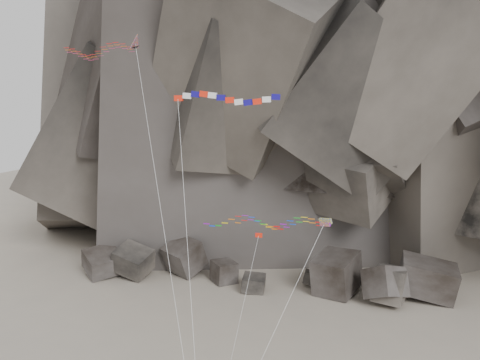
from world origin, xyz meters
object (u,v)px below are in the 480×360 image
(banner_kite, at_px, (226,100))
(pennant_kite, at_px, (250,272))
(parafoil_kite, at_px, (259,222))
(delta_kite, at_px, (95,51))

(banner_kite, relative_size, pennant_kite, 1.73)
(banner_kite, xyz_separation_m, parafoil_kite, (2.61, 1.23, -10.53))
(banner_kite, bearing_deg, delta_kite, 155.87)
(parafoil_kite, bearing_deg, banner_kite, -134.91)
(banner_kite, bearing_deg, pennant_kite, -55.35)
(delta_kite, distance_m, banner_kite, 15.26)
(delta_kite, bearing_deg, parafoil_kite, -3.53)
(delta_kite, xyz_separation_m, banner_kite, (14.26, -2.88, -4.62))
(pennant_kite, bearing_deg, parafoil_kite, 97.33)
(pennant_kite, bearing_deg, banner_kite, 138.59)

